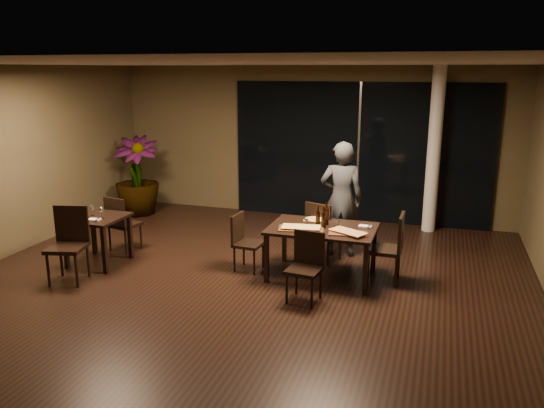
{
  "coord_description": "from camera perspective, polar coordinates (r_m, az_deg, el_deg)",
  "views": [
    {
      "loc": [
        2.53,
        -6.27,
        2.93
      ],
      "look_at": [
        0.27,
        0.74,
        1.05
      ],
      "focal_mm": 35.0,
      "sensor_mm": 36.0,
      "label": 1
    }
  ],
  "objects": [
    {
      "name": "bottle_a",
      "position": [
        7.6,
        4.96,
        -1.26
      ],
      "size": [
        0.06,
        0.06,
        0.29
      ],
      "primitive_type": null,
      "color": "black",
      "rests_on": "main_table"
    },
    {
      "name": "bottle_c",
      "position": [
        7.64,
        5.87,
        -1.08
      ],
      "size": [
        0.07,
        0.07,
        0.32
      ],
      "primitive_type": null,
      "color": "black",
      "rests_on": "main_table"
    },
    {
      "name": "side_napkin",
      "position": [
        8.32,
        -18.57,
        -1.58
      ],
      "size": [
        0.19,
        0.13,
        0.01
      ],
      "primitive_type": "cube",
      "rotation": [
        0.0,
        0.0,
        0.1
      ],
      "color": "white",
      "rests_on": "side_table"
    },
    {
      "name": "round_pizza",
      "position": [
        7.9,
        4.67,
        -1.69
      ],
      "size": [
        0.3,
        0.3,
        0.01
      ],
      "primitive_type": "cylinder",
      "color": "#B43914",
      "rests_on": "main_table"
    },
    {
      "name": "chair_main_far",
      "position": [
        8.21,
        5.36,
        -2.69
      ],
      "size": [
        0.57,
        0.57,
        0.96
      ],
      "rotation": [
        0.0,
        0.0,
        2.8
      ],
      "color": "black",
      "rests_on": "ground"
    },
    {
      "name": "diner",
      "position": [
        8.47,
        7.47,
        0.51
      ],
      "size": [
        0.68,
        0.49,
        1.85
      ],
      "primitive_type": "imported",
      "rotation": [
        0.0,
        0.0,
        3.27
      ],
      "color": "#2D2F32",
      "rests_on": "ground"
    },
    {
      "name": "oblong_pizza_left",
      "position": [
        7.44,
        3.14,
        -2.54
      ],
      "size": [
        0.55,
        0.31,
        0.02
      ],
      "primitive_type": null,
      "rotation": [
        0.0,
        0.0,
        0.14
      ],
      "color": "maroon",
      "rests_on": "pizza_board_left"
    },
    {
      "name": "wine_glass_a",
      "position": [
        8.57,
        -18.79,
        -0.64
      ],
      "size": [
        0.07,
        0.07,
        0.16
      ],
      "primitive_type": null,
      "color": "white",
      "rests_on": "side_table"
    },
    {
      "name": "wine_glass_b",
      "position": [
        8.35,
        -17.89,
        -0.89
      ],
      "size": [
        0.08,
        0.08,
        0.18
      ],
      "primitive_type": null,
      "color": "white",
      "rests_on": "side_table"
    },
    {
      "name": "side_table",
      "position": [
        8.53,
        -18.28,
        -2.11
      ],
      "size": [
        0.8,
        0.8,
        0.75
      ],
      "color": "black",
      "rests_on": "ground"
    },
    {
      "name": "tumbler_right",
      "position": [
        7.62,
        6.95,
        -2.03
      ],
      "size": [
        0.08,
        0.08,
        0.1
      ],
      "primitive_type": "cylinder",
      "color": "white",
      "rests_on": "main_table"
    },
    {
      "name": "chair_side_near",
      "position": [
        8.03,
        -20.98,
        -3.6
      ],
      "size": [
        0.6,
        0.6,
        1.06
      ],
      "rotation": [
        0.0,
        0.0,
        0.25
      ],
      "color": "black",
      "rests_on": "ground"
    },
    {
      "name": "pizza_board_right",
      "position": [
        7.3,
        8.18,
        -3.14
      ],
      "size": [
        0.56,
        0.35,
        0.01
      ],
      "primitive_type": "cube",
      "rotation": [
        0.0,
        0.0,
        0.18
      ],
      "color": "#452716",
      "rests_on": "main_table"
    },
    {
      "name": "chair_main_right",
      "position": [
        7.58,
        12.71,
        -4.28
      ],
      "size": [
        0.47,
        0.47,
        1.0
      ],
      "rotation": [
        0.0,
        0.0,
        -1.58
      ],
      "color": "black",
      "rests_on": "ground"
    },
    {
      "name": "bottle_b",
      "position": [
        7.51,
        5.58,
        -1.4
      ],
      "size": [
        0.07,
        0.07,
        0.31
      ],
      "primitive_type": null,
      "color": "black",
      "rests_on": "main_table"
    },
    {
      "name": "napkin_near",
      "position": [
        7.32,
        9.48,
        -3.15
      ],
      "size": [
        0.2,
        0.13,
        0.01
      ],
      "primitive_type": "cube",
      "rotation": [
        0.0,
        0.0,
        0.2
      ],
      "color": "white",
      "rests_on": "main_table"
    },
    {
      "name": "ground",
      "position": [
        7.37,
        -3.8,
        -9.14
      ],
      "size": [
        8.0,
        8.0,
        0.0
      ],
      "primitive_type": "plane",
      "color": "black",
      "rests_on": "ground"
    },
    {
      "name": "pizza_board_left",
      "position": [
        7.45,
        3.14,
        -2.66
      ],
      "size": [
        0.68,
        0.45,
        0.01
      ],
      "primitive_type": "cube",
      "rotation": [
        0.0,
        0.0,
        0.23
      ],
      "color": "#412915",
      "rests_on": "main_table"
    },
    {
      "name": "window_panel",
      "position": [
        10.46,
        9.31,
        5.46
      ],
      "size": [
        5.0,
        0.06,
        2.7
      ],
      "primitive_type": "cube",
      "color": "black",
      "rests_on": "ground"
    },
    {
      "name": "ceiling",
      "position": [
        6.76,
        -4.24,
        15.04
      ],
      "size": [
        8.0,
        8.0,
        0.04
      ],
      "primitive_type": "cube",
      "color": "silver",
      "rests_on": "wall_back"
    },
    {
      "name": "oblong_pizza_right",
      "position": [
        7.3,
        8.18,
        -3.01
      ],
      "size": [
        0.53,
        0.42,
        0.02
      ],
      "primitive_type": null,
      "rotation": [
        0.0,
        0.0,
        -0.48
      ],
      "color": "maroon",
      "rests_on": "pizza_board_right"
    },
    {
      "name": "napkin_far",
      "position": [
        7.66,
        9.99,
        -2.37
      ],
      "size": [
        0.19,
        0.12,
        0.01
      ],
      "primitive_type": "cube",
      "rotation": [
        0.0,
        0.0,
        -0.11
      ],
      "color": "white",
      "rests_on": "main_table"
    },
    {
      "name": "chair_main_left",
      "position": [
        7.91,
        -3.03,
        -3.77
      ],
      "size": [
        0.43,
        0.43,
        0.85
      ],
      "rotation": [
        0.0,
        0.0,
        1.49
      ],
      "color": "black",
      "rests_on": "ground"
    },
    {
      "name": "wall_back",
      "position": [
        10.72,
        4.09,
        6.63
      ],
      "size": [
        8.0,
        0.1,
        3.0
      ],
      "primitive_type": "cube",
      "color": "#4B4028",
      "rests_on": "ground"
    },
    {
      "name": "potted_plant",
      "position": [
        11.21,
        -14.34,
        2.94
      ],
      "size": [
        1.16,
        1.16,
        1.61
      ],
      "primitive_type": "imported",
      "rotation": [
        0.0,
        0.0,
        0.43
      ],
      "color": "#1C4E1A",
      "rests_on": "ground"
    },
    {
      "name": "column",
      "position": [
        10.02,
        17.03,
        5.5
      ],
      "size": [
        0.24,
        0.24,
        3.0
      ],
      "primitive_type": "cylinder",
      "color": "silver",
      "rests_on": "ground"
    },
    {
      "name": "main_table",
      "position": [
        7.58,
        5.42,
        -3.05
      ],
      "size": [
        1.5,
        1.0,
        0.75
      ],
      "color": "black",
      "rests_on": "ground"
    },
    {
      "name": "chair_side_far",
      "position": [
        9.0,
        -15.98,
        -1.78
      ],
      "size": [
        0.51,
        0.51,
        0.93
      ],
      "rotation": [
        0.0,
        0.0,
        2.94
      ],
      "color": "black",
      "rests_on": "ground"
    },
    {
      "name": "tumbler_left",
      "position": [
        7.64,
        3.62,
        -1.96
      ],
      "size": [
        0.07,
        0.07,
        0.09
      ],
      "primitive_type": "cylinder",
      "color": "white",
      "rests_on": "main_table"
    },
    {
      "name": "chair_main_near",
      "position": [
        6.9,
        3.71,
        -6.31
      ],
      "size": [
        0.46,
        0.46,
        0.9
      ],
      "rotation": [
        0.0,
        0.0,
        -0.1
      ],
      "color": "black",
      "rests_on": "ground"
    }
  ]
}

